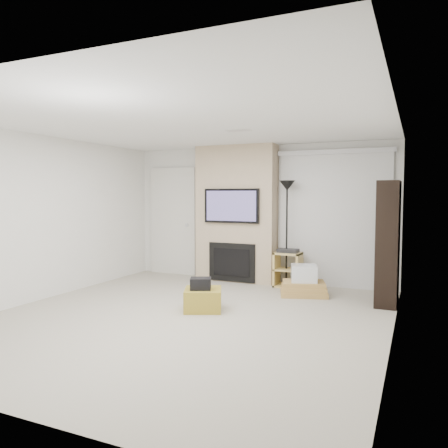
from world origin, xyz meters
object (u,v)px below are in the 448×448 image
at_px(ottoman, 203,299).
at_px(floor_lamp, 287,203).
at_px(av_stand, 288,267).
at_px(bookshelf, 388,243).
at_px(box_stack, 304,284).

bearing_deg(ottoman, floor_lamp, 73.13).
height_order(av_stand, bookshelf, bookshelf).
bearing_deg(ottoman, bookshelf, 31.90).
height_order(ottoman, box_stack, box_stack).
height_order(av_stand, box_stack, av_stand).
distance_m(box_stack, bookshelf, 1.44).
relative_size(ottoman, bookshelf, 0.28).
xyz_separation_m(av_stand, box_stack, (0.41, -0.53, -0.16)).
bearing_deg(floor_lamp, box_stack, -51.44).
bearing_deg(floor_lamp, av_stand, -36.22).
distance_m(floor_lamp, box_stack, 1.45).
height_order(ottoman, av_stand, av_stand).
relative_size(floor_lamp, bookshelf, 1.03).
height_order(box_stack, bookshelf, bookshelf).
xyz_separation_m(floor_lamp, box_stack, (0.44, -0.56, -1.27)).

